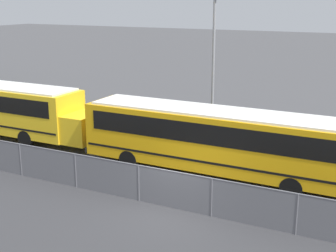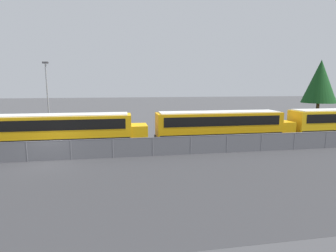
# 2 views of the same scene
# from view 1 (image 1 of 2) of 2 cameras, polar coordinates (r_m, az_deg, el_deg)

# --- Properties ---
(ground_plane) EXTENTS (200.00, 200.00, 0.00)m
(ground_plane) POSITION_cam_1_polar(r_m,az_deg,el_deg) (17.92, 0.72, -10.00)
(ground_plane) COLOR #424244
(fence) EXTENTS (111.99, 0.07, 1.50)m
(fence) POSITION_cam_1_polar(r_m,az_deg,el_deg) (17.60, 0.72, -7.74)
(fence) COLOR #9EA0A5
(fence) RESTS_ON ground_plane
(school_bus_3) EXTENTS (13.56, 2.45, 2.99)m
(school_bus_3) POSITION_cam_1_polar(r_m,az_deg,el_deg) (20.55, 6.34, -1.43)
(school_bus_3) COLOR #EDA80F
(school_bus_3) RESTS_ON ground_plane
(light_pole) EXTENTS (0.60, 0.24, 7.94)m
(light_pole) POSITION_cam_1_polar(r_m,az_deg,el_deg) (27.26, 5.56, 8.26)
(light_pole) COLOR gray
(light_pole) RESTS_ON ground_plane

